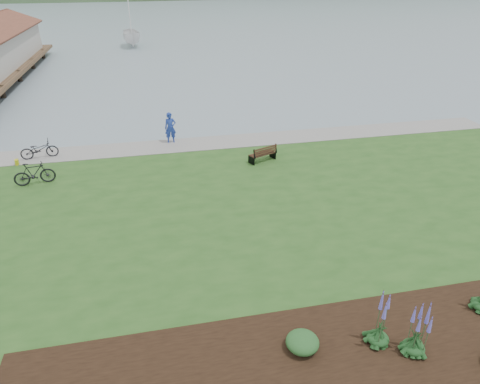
{
  "coord_description": "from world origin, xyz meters",
  "views": [
    {
      "loc": [
        -4.44,
        -16.98,
        9.74
      ],
      "look_at": [
        -1.09,
        -1.3,
        1.3
      ],
      "focal_mm": 32.0,
      "sensor_mm": 36.0,
      "label": 1
    }
  ],
  "objects_px": {
    "person": "(170,125)",
    "bicycle_a": "(39,149)",
    "park_bench": "(263,154)",
    "sailboat": "(133,47)"
  },
  "relations": [
    {
      "from": "person",
      "to": "bicycle_a",
      "type": "xyz_separation_m",
      "value": [
        -7.23,
        -0.88,
        -0.57
      ]
    },
    {
      "from": "park_bench",
      "to": "person",
      "type": "xyz_separation_m",
      "value": [
        -4.67,
        3.9,
        0.62
      ]
    },
    {
      "from": "person",
      "to": "bicycle_a",
      "type": "bearing_deg",
      "value": -175.11
    },
    {
      "from": "park_bench",
      "to": "sailboat",
      "type": "height_order",
      "value": "sailboat"
    },
    {
      "from": "person",
      "to": "bicycle_a",
      "type": "relative_size",
      "value": 1.11
    },
    {
      "from": "park_bench",
      "to": "sailboat",
      "type": "distance_m",
      "value": 43.44
    },
    {
      "from": "sailboat",
      "to": "park_bench",
      "type": "bearing_deg",
      "value": -85.55
    },
    {
      "from": "bicycle_a",
      "to": "park_bench",
      "type": "bearing_deg",
      "value": -112.82
    },
    {
      "from": "bicycle_a",
      "to": "sailboat",
      "type": "xyz_separation_m",
      "value": [
        4.64,
        39.79,
        -0.91
      ]
    },
    {
      "from": "park_bench",
      "to": "bicycle_a",
      "type": "distance_m",
      "value": 12.28
    }
  ]
}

